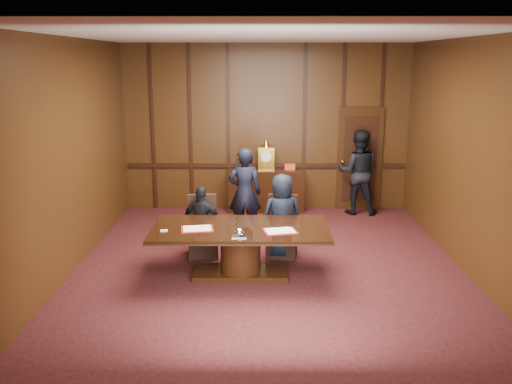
# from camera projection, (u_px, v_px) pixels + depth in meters

# --- Properties ---
(room) EXTENTS (7.00, 7.04, 3.50)m
(room) POSITION_uv_depth(u_px,v_px,m) (273.00, 157.00, 8.20)
(room) COLOR black
(room) RESTS_ON ground
(sideboard) EXTENTS (1.60, 0.45, 1.54)m
(sideboard) POSITION_uv_depth(u_px,v_px,m) (266.00, 189.00, 11.52)
(sideboard) COLOR black
(sideboard) RESTS_ON ground
(conference_table) EXTENTS (2.62, 1.32, 0.76)m
(conference_table) POSITION_uv_depth(u_px,v_px,m) (240.00, 243.00, 8.04)
(conference_table) COLOR black
(conference_table) RESTS_ON ground
(folder_left) EXTENTS (0.50, 0.40, 0.02)m
(folder_left) POSITION_uv_depth(u_px,v_px,m) (197.00, 229.00, 7.89)
(folder_left) COLOR #B01013
(folder_left) RESTS_ON conference_table
(folder_right) EXTENTS (0.52, 0.42, 0.02)m
(folder_right) POSITION_uv_depth(u_px,v_px,m) (280.00, 231.00, 7.78)
(folder_right) COLOR #B01013
(folder_right) RESTS_ON conference_table
(inkstand) EXTENTS (0.20, 0.14, 0.12)m
(inkstand) POSITION_uv_depth(u_px,v_px,m) (239.00, 233.00, 7.53)
(inkstand) COLOR white
(inkstand) RESTS_ON conference_table
(notepad) EXTENTS (0.11, 0.08, 0.01)m
(notepad) POSITION_uv_depth(u_px,v_px,m) (164.00, 231.00, 7.80)
(notepad) COLOR #E6D870
(notepad) RESTS_ON conference_table
(chair_left) EXTENTS (0.54, 0.54, 0.99)m
(chair_left) POSITION_uv_depth(u_px,v_px,m) (203.00, 238.00, 8.95)
(chair_left) COLOR black
(chair_left) RESTS_ON ground
(chair_right) EXTENTS (0.53, 0.53, 0.99)m
(chair_right) POSITION_uv_depth(u_px,v_px,m) (282.00, 238.00, 8.94)
(chair_right) COLOR black
(chair_right) RESTS_ON ground
(signatory_left) EXTENTS (0.74, 0.44, 1.19)m
(signatory_left) POSITION_uv_depth(u_px,v_px,m) (202.00, 222.00, 8.81)
(signatory_left) COLOR black
(signatory_left) RESTS_ON ground
(signatory_right) EXTENTS (0.76, 0.57, 1.39)m
(signatory_right) POSITION_uv_depth(u_px,v_px,m) (282.00, 216.00, 8.77)
(signatory_right) COLOR black
(signatory_right) RESTS_ON ground
(witness_left) EXTENTS (0.61, 0.40, 1.65)m
(witness_left) POSITION_uv_depth(u_px,v_px,m) (245.00, 193.00, 9.77)
(witness_left) COLOR black
(witness_left) RESTS_ON ground
(witness_right) EXTENTS (0.96, 0.81, 1.77)m
(witness_right) POSITION_uv_depth(u_px,v_px,m) (358.00, 172.00, 11.26)
(witness_right) COLOR black
(witness_right) RESTS_ON ground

